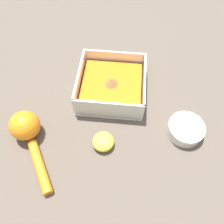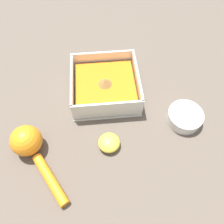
# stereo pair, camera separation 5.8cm
# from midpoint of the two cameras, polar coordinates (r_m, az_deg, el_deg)

# --- Properties ---
(ground_plane) EXTENTS (4.00, 4.00, 0.00)m
(ground_plane) POSITION_cam_midpoint_polar(r_m,az_deg,el_deg) (0.67, -3.03, 5.18)
(ground_plane) COLOR brown
(square_dish) EXTENTS (0.19, 0.19, 0.07)m
(square_dish) POSITION_cam_midpoint_polar(r_m,az_deg,el_deg) (0.65, -4.36, 6.50)
(square_dish) COLOR silver
(square_dish) RESTS_ON ground_plane
(spice_bowl) EXTENTS (0.10, 0.10, 0.03)m
(spice_bowl) POSITION_cam_midpoint_polar(r_m,az_deg,el_deg) (0.62, 15.90, -1.53)
(spice_bowl) COLOR silver
(spice_bowl) RESTS_ON ground_plane
(lemon_squeezer) EXTENTS (0.14, 0.20, 0.08)m
(lemon_squeezer) POSITION_cam_midpoint_polar(r_m,az_deg,el_deg) (0.59, -23.47, -8.37)
(lemon_squeezer) COLOR orange
(lemon_squeezer) RESTS_ON ground_plane
(lemon_half) EXTENTS (0.06, 0.06, 0.03)m
(lemon_half) POSITION_cam_midpoint_polar(r_m,az_deg,el_deg) (0.56, -3.75, -8.26)
(lemon_half) COLOR yellow
(lemon_half) RESTS_ON ground_plane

